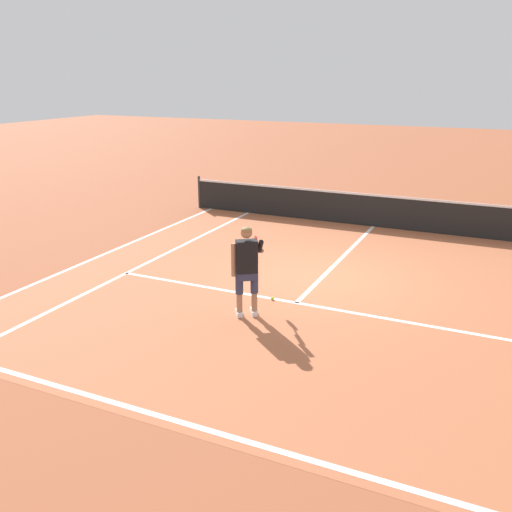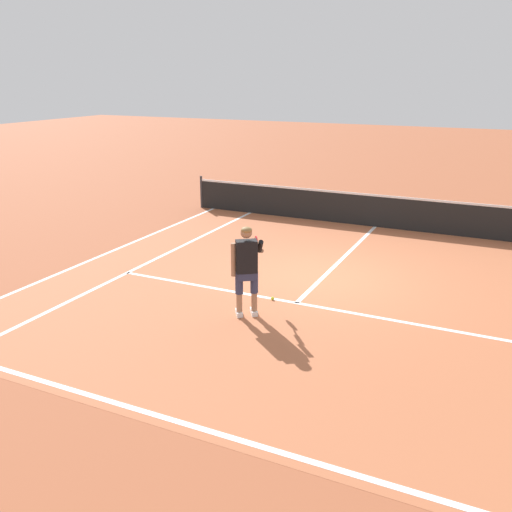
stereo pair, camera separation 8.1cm
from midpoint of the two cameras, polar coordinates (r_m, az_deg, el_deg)
The scene contains 10 objects.
ground_plane at distance 12.41m, azimuth 7.07°, elevation -2.20°, with size 80.00×80.00×0.00m, color #9E5133.
court_inner_surface at distance 11.90m, azimuth 6.18°, elevation -3.07°, with size 10.98×11.13×0.00m, color #B2603D.
line_baseline at distance 7.58m, azimuth -8.01°, elevation -16.39°, with size 10.98×0.10×0.01m, color white.
line_service at distance 10.99m, azimuth 4.39°, elevation -4.82°, with size 8.23×0.10×0.01m, color white.
line_centre_service at distance 13.85m, azimuth 9.16°, elevation -0.11°, with size 0.10×6.40×0.01m, color white.
line_singles_left at distance 13.70m, azimuth -10.26°, elevation -0.38°, with size 0.10×10.73×0.01m, color white.
line_doubles_left at distance 14.52m, azimuth -14.70°, elevation 0.36°, with size 0.10×10.73×0.01m, color white.
tennis_net at distance 16.71m, azimuth 12.38°, elevation 4.60°, with size 11.96×0.08×1.07m.
tennis_player at distance 10.09m, azimuth -0.72°, elevation -0.91°, with size 0.60×1.21×1.71m.
tennis_ball_near_feet at distance 11.11m, azimuth 1.92°, elevation -4.37°, with size 0.07×0.07×0.07m, color #CCE02D.
Camera 2 is at (3.59, -11.08, 4.27)m, focal length 38.98 mm.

